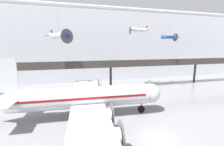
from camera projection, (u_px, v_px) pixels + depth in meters
The scene contains 8 objects.
ground_plane at pixel (158, 138), 20.25m from camera, with size 260.00×260.00×0.00m, color gray.
hangar_back_wall at pixel (103, 47), 54.39m from camera, with size 140.00×3.00×24.77m.
mezzanine_walkway at pixel (112, 65), 42.99m from camera, with size 110.00×3.20×8.58m.
ceiling_truss_beam at pixel (116, 8), 36.64m from camera, with size 120.00×0.60×0.60m.
airliner_silver_main at pixel (82, 98), 25.61m from camera, with size 29.36×33.38×10.57m.
suspended_plane_blue_trainer at pixel (169, 37), 43.93m from camera, with size 5.37×6.54×7.47m.
suspended_plane_silver_racer at pixel (139, 30), 43.10m from camera, with size 5.56×6.80×5.75m.
suspended_plane_white_twin at pixel (59, 35), 36.03m from camera, with size 8.42×7.76×8.45m.
Camera 1 is at (-10.77, -16.24, 12.17)m, focal length 24.00 mm.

